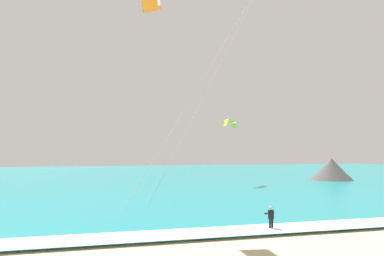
# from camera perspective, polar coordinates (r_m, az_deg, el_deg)

# --- Properties ---
(sea) EXTENTS (200.00, 120.00, 0.20)m
(sea) POSITION_cam_1_polar(r_m,az_deg,el_deg) (83.75, -4.23, -7.25)
(sea) COLOR teal
(sea) RESTS_ON ground
(surf_foam) EXTENTS (200.00, 2.96, 0.04)m
(surf_foam) POSITION_cam_1_polar(r_m,az_deg,el_deg) (28.53, 19.83, -13.77)
(surf_foam) COLOR white
(surf_foam) RESTS_ON sea
(surfboard) EXTENTS (0.75, 1.46, 0.09)m
(surfboard) POSITION_cam_1_polar(r_m,az_deg,el_deg) (26.51, 11.98, -15.13)
(surfboard) COLOR yellow
(surfboard) RESTS_ON ground
(kitesurfer) EXTENTS (0.60, 0.60, 1.69)m
(kitesurfer) POSITION_cam_1_polar(r_m,az_deg,el_deg) (26.35, 11.92, -13.17)
(kitesurfer) COLOR black
(kitesurfer) RESTS_ON ground
(kite_distant) EXTENTS (3.36, 3.32, 1.52)m
(kite_distant) POSITION_cam_1_polar(r_m,az_deg,el_deg) (61.58, 5.77, 0.93)
(kite_distant) COLOR yellow
(headland_right) EXTENTS (9.74, 10.32, 4.19)m
(headland_right) POSITION_cam_1_polar(r_m,az_deg,el_deg) (75.34, 20.39, -6.04)
(headland_right) COLOR #47423D
(headland_right) RESTS_ON ground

